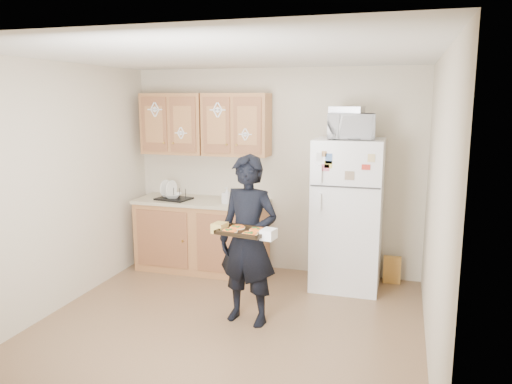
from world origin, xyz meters
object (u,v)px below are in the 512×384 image
Objects in this scene: person at (248,240)px; dish_rack at (174,193)px; baking_tray at (244,232)px; refrigerator at (347,214)px; microwave at (351,126)px.

dish_rack is at bearing 148.14° from person.
baking_tray is 1.06× the size of dish_rack.
baking_tray is at bearing -116.09° from refrigerator.
microwave is at bearing -77.83° from refrigerator.
person is 3.24× the size of microwave.
refrigerator reaches higher than dish_rack.
microwave reaches higher than refrigerator.
dish_rack is at bearing 173.05° from microwave.
refrigerator is 1.05× the size of person.
refrigerator is 4.23× the size of dish_rack.
microwave is 1.25× the size of dish_rack.
microwave reaches higher than dish_rack.
baking_tray is at bearing -46.86° from dish_rack.
refrigerator is 3.39× the size of microwave.
baking_tray is at bearing -123.41° from microwave.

